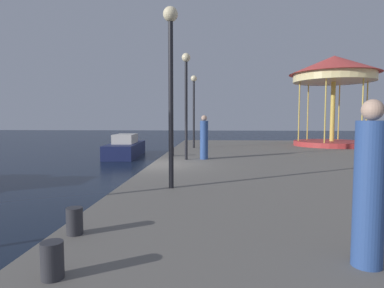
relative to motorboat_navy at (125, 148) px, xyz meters
The scene contains 12 objects.
ground_plane 10.10m from the motorboat_navy, 69.29° to the right, with size 120.00×120.00×0.00m, color black.
quay_dock 14.77m from the motorboat_navy, 39.68° to the right, with size 15.60×28.57×0.80m, color slate.
motorboat_navy is the anchor object (origin of this frame).
carousel 14.16m from the motorboat_navy, ahead, with size 5.47×5.47×5.65m.
lamp_post_near_edge 14.92m from the motorboat_navy, 70.31° to the right, with size 0.36×0.36×4.37m.
lamp_post_mid_promenade 9.87m from the motorboat_navy, 59.09° to the right, with size 0.36×0.36×4.40m.
lamp_post_far_end 6.13m from the motorboat_navy, 25.69° to the right, with size 0.36×0.36×4.24m.
bollard_south 17.53m from the motorboat_navy, 77.09° to the right, with size 0.24×0.24×0.40m, color #2D2D33.
bollard_north 7.85m from the motorboat_navy, 59.32° to the right, with size 0.24×0.24×0.40m, color #2D2D33.
bollard_center 18.91m from the motorboat_navy, 77.01° to the right, with size 0.24×0.24×0.40m, color #2D2D33.
person_far_corner 19.51m from the motorboat_navy, 66.61° to the right, with size 0.34×0.34×1.92m.
person_near_carousel 9.62m from the motorboat_navy, 54.65° to the right, with size 0.34×0.34×1.86m.
Camera 1 is at (2.40, -12.29, 2.50)m, focal length 30.89 mm.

